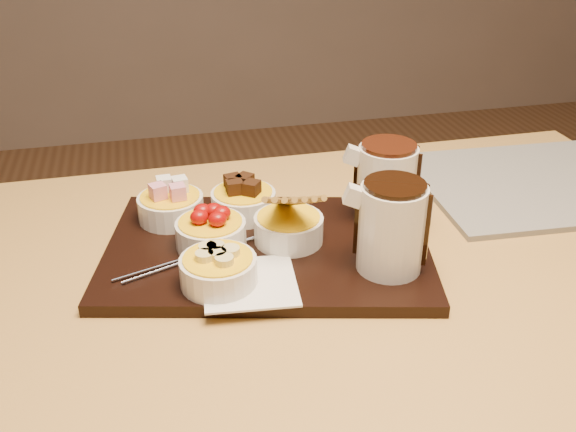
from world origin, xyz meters
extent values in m
cube|color=tan|center=(0.00, 0.00, 0.73)|extent=(1.20, 0.80, 0.04)
cylinder|color=tan|center=(-0.54, 0.34, 0.35)|extent=(0.06, 0.06, 0.71)
cylinder|color=tan|center=(0.54, 0.34, 0.35)|extent=(0.06, 0.06, 0.71)
cube|color=black|center=(-0.10, 0.05, 0.76)|extent=(0.52, 0.40, 0.02)
cube|color=white|center=(-0.14, -0.04, 0.77)|extent=(0.13, 0.13, 0.00)
cylinder|color=silver|center=(-0.23, 0.16, 0.79)|extent=(0.10, 0.10, 0.04)
cylinder|color=silver|center=(-0.12, 0.15, 0.79)|extent=(0.10, 0.10, 0.04)
cylinder|color=silver|center=(-0.18, 0.07, 0.79)|extent=(0.10, 0.10, 0.04)
cylinder|color=silver|center=(-0.07, 0.06, 0.79)|extent=(0.10, 0.10, 0.04)
cylinder|color=silver|center=(-0.18, -0.03, 0.79)|extent=(0.10, 0.10, 0.04)
cylinder|color=silver|center=(0.05, -0.04, 0.83)|extent=(0.11, 0.11, 0.12)
cylinder|color=silver|center=(0.09, 0.08, 0.83)|extent=(0.11, 0.11, 0.12)
cube|color=beige|center=(0.41, 0.17, 0.76)|extent=(0.42, 0.34, 0.01)
camera|label=1|loc=(-0.26, -0.72, 1.24)|focal=40.00mm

